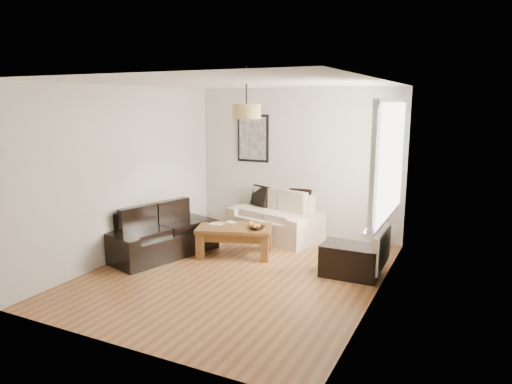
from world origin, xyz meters
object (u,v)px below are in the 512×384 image
at_px(sofa_leather, 162,232).
at_px(ottoman, 350,260).
at_px(loveseat_cream, 275,216).
at_px(coffee_table, 235,241).

xyz_separation_m(sofa_leather, ottoman, (2.88, 0.41, -0.14)).
bearing_deg(sofa_leather, loveseat_cream, -20.97).
bearing_deg(ottoman, sofa_leather, -171.91).
xyz_separation_m(loveseat_cream, coffee_table, (-0.18, -1.14, -0.16)).
relative_size(sofa_leather, coffee_table, 1.49).
distance_m(loveseat_cream, coffee_table, 1.16).
height_order(sofa_leather, ottoman, sofa_leather).
bearing_deg(loveseat_cream, ottoman, -20.86).
height_order(coffee_table, ottoman, coffee_table).
height_order(loveseat_cream, sofa_leather, loveseat_cream).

